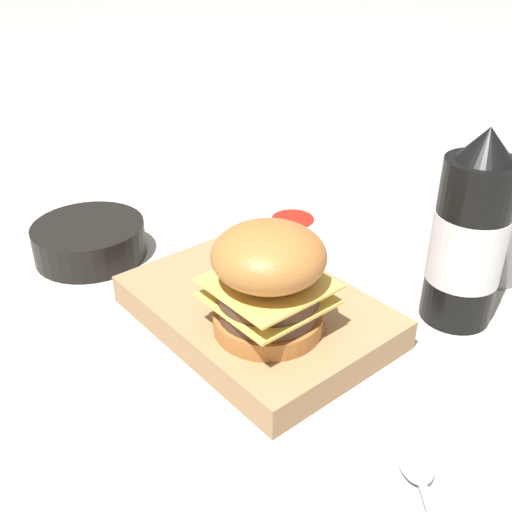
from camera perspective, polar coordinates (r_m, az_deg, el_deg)
The scene contains 8 objects.
ground_plane at distance 0.64m, azimuth 2.86°, elevation -6.36°, with size 6.00×6.00×0.00m, color #B7B2A8.
serving_board at distance 0.63m, azimuth -0.00°, elevation -5.24°, with size 0.27×0.19×0.03m.
burger at distance 0.54m, azimuth 1.19°, elevation -2.25°, with size 0.10×0.10×0.11m.
ketchup_bottle at distance 0.63m, azimuth 19.61°, elevation 1.62°, with size 0.07×0.07×0.21m.
fries_basket at distance 0.76m, azimuth 21.05°, elevation 1.86°, with size 0.10×0.10×0.15m.
side_bowl at distance 0.77m, azimuth -15.58°, elevation 1.55°, with size 0.14×0.14×0.04m.
spoon at distance 0.48m, azimuth 16.14°, elevation -21.73°, with size 0.15×0.12×0.01m.
ketchup_puddle at distance 0.85m, azimuth 3.53°, elevation 3.60°, with size 0.06×0.06×0.00m.
Camera 1 is at (-0.37, 0.35, 0.38)m, focal length 42.00 mm.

